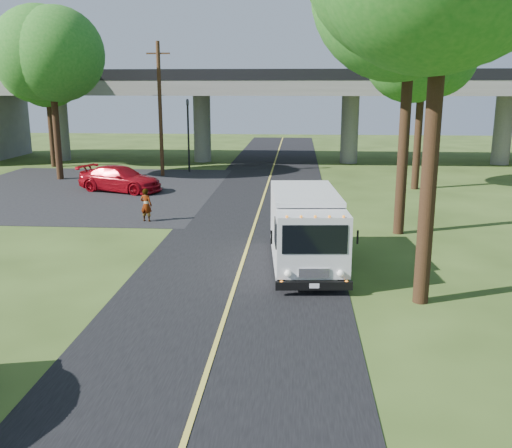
# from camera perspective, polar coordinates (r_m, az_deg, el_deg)

# --- Properties ---
(ground) EXTENTS (120.00, 120.00, 0.00)m
(ground) POSITION_cam_1_polar(r_m,az_deg,el_deg) (16.11, -2.89, -8.54)
(ground) COLOR #314318
(ground) RESTS_ON ground
(road) EXTENTS (7.00, 90.00, 0.02)m
(road) POSITION_cam_1_polar(r_m,az_deg,el_deg) (25.60, -0.14, -0.09)
(road) COLOR black
(road) RESTS_ON ground
(parking_lot) EXTENTS (16.00, 18.00, 0.01)m
(parking_lot) POSITION_cam_1_polar(r_m,az_deg,el_deg) (35.77, -17.00, 3.24)
(parking_lot) COLOR black
(parking_lot) RESTS_ON ground
(lane_line) EXTENTS (0.12, 90.00, 0.01)m
(lane_line) POSITION_cam_1_polar(r_m,az_deg,el_deg) (25.60, -0.14, -0.05)
(lane_line) COLOR gold
(lane_line) RESTS_ON road
(overpass) EXTENTS (54.00, 10.00, 7.30)m
(overpass) POSITION_cam_1_polar(r_m,az_deg,el_deg) (46.87, 1.95, 11.74)
(overpass) COLOR slate
(overpass) RESTS_ON ground
(traffic_signal) EXTENTS (0.18, 0.22, 5.20)m
(traffic_signal) POSITION_cam_1_polar(r_m,az_deg,el_deg) (41.66, -6.80, 9.56)
(traffic_signal) COLOR black
(traffic_signal) RESTS_ON ground
(utility_pole) EXTENTS (1.60, 0.26, 9.00)m
(utility_pole) POSITION_cam_1_polar(r_m,az_deg,el_deg) (39.95, -9.56, 11.30)
(utility_pole) COLOR #472D19
(utility_pole) RESTS_ON ground
(tree_right_far) EXTENTS (5.77, 5.67, 10.99)m
(tree_right_far) POSITION_cam_1_polar(r_m,az_deg,el_deg) (35.47, 16.84, 16.65)
(tree_right_far) COLOR #382314
(tree_right_far) RESTS_ON ground
(tree_left_lot) EXTENTS (5.60, 5.50, 10.50)m
(tree_left_lot) POSITION_cam_1_polar(r_m,az_deg,el_deg) (39.90, -19.67, 15.47)
(tree_left_lot) COLOR #382314
(tree_left_lot) RESTS_ON ground
(tree_left_far) EXTENTS (5.26, 5.16, 9.89)m
(tree_left_far) POSITION_cam_1_polar(r_m,az_deg,el_deg) (46.58, -20.10, 14.50)
(tree_left_far) COLOR #382314
(tree_left_far) RESTS_ON ground
(step_van) EXTENTS (2.72, 6.25, 2.56)m
(step_van) POSITION_cam_1_polar(r_m,az_deg,el_deg) (19.53, 4.97, -0.32)
(step_van) COLOR silver
(step_van) RESTS_ON ground
(red_sedan) EXTENTS (5.54, 3.63, 1.49)m
(red_sedan) POSITION_cam_1_polar(r_m,az_deg,el_deg) (34.74, -13.42, 4.41)
(red_sedan) COLOR maroon
(red_sedan) RESTS_ON ground
(pedestrian) EXTENTS (0.64, 0.51, 1.55)m
(pedestrian) POSITION_cam_1_polar(r_m,az_deg,el_deg) (26.60, -10.93, 1.87)
(pedestrian) COLOR gray
(pedestrian) RESTS_ON ground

